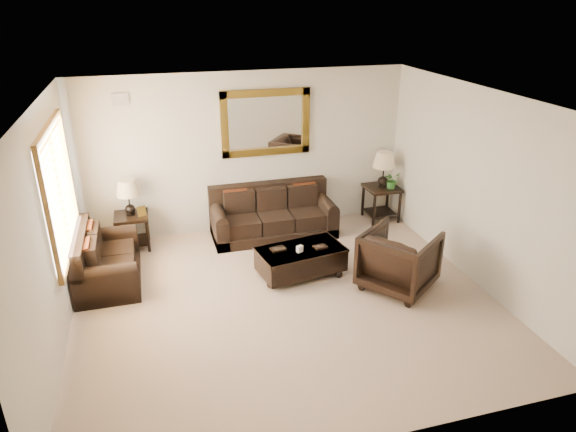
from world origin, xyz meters
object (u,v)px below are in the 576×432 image
object	(u,v)px
loveseat	(104,263)
armchair	(399,257)
end_table_left	(130,204)
coffee_table	(301,258)
end_table_right	(383,176)
sofa	(273,217)

from	to	relation	value
loveseat	armchair	size ratio (longest dim) A/B	1.53
end_table_left	coffee_table	world-z (taller)	end_table_left
armchair	end_table_left	bearing A→B (deg)	19.94
loveseat	end_table_right	bearing A→B (deg)	-78.23
end_table_right	armchair	distance (m)	2.41
armchair	end_table_right	bearing A→B (deg)	-56.89
end_table_left	end_table_right	world-z (taller)	end_table_right
armchair	coffee_table	bearing A→B (deg)	22.08
loveseat	end_table_left	distance (m)	1.19
end_table_right	coffee_table	world-z (taller)	end_table_right
loveseat	coffee_table	distance (m)	2.81
loveseat	end_table_right	size ratio (longest dim) A/B	1.13
sofa	end_table_right	distance (m)	2.12
sofa	loveseat	bearing A→B (deg)	-161.36
end_table_right	end_table_left	bearing A→B (deg)	179.68
end_table_left	armchair	size ratio (longest dim) A/B	1.24
coffee_table	armchair	bearing A→B (deg)	-39.84
loveseat	coffee_table	world-z (taller)	loveseat
sofa	loveseat	xyz separation A→B (m)	(-2.70, -0.91, -0.01)
coffee_table	armchair	xyz separation A→B (m)	(1.21, -0.71, 0.20)
coffee_table	armchair	world-z (taller)	armchair
loveseat	end_table_left	xyz separation A→B (m)	(0.41, 1.02, 0.46)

